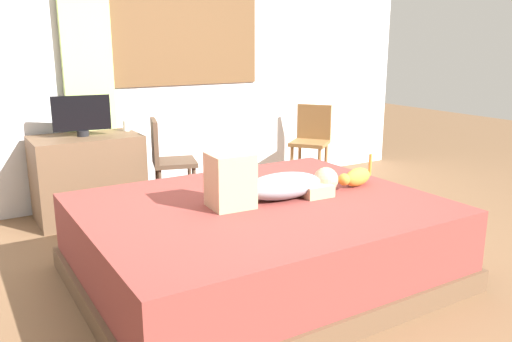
{
  "coord_description": "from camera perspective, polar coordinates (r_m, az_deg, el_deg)",
  "views": [
    {
      "loc": [
        -1.75,
        -2.55,
        1.53
      ],
      "look_at": [
        0.03,
        0.36,
        0.68
      ],
      "focal_mm": 36.53,
      "sensor_mm": 36.0,
      "label": 1
    }
  ],
  "objects": [
    {
      "name": "ground_plane",
      "position": [
        3.46,
        2.73,
        -12.36
      ],
      "size": [
        16.0,
        16.0,
        0.0
      ],
      "primitive_type": "plane",
      "color": "brown"
    },
    {
      "name": "back_wall_with_window",
      "position": [
        5.25,
        -12.16,
        12.85
      ],
      "size": [
        6.4,
        0.14,
        2.9
      ],
      "color": "silver",
      "rests_on": "ground"
    },
    {
      "name": "bed",
      "position": [
        3.44,
        0.32,
        -7.68
      ],
      "size": [
        2.26,
        1.83,
        0.53
      ],
      "color": "brown",
      "rests_on": "ground"
    },
    {
      "name": "person_lying",
      "position": [
        3.35,
        1.55,
        -1.37
      ],
      "size": [
        0.94,
        0.31,
        0.34
      ],
      "color": "#8C939E",
      "rests_on": "bed"
    },
    {
      "name": "cat",
      "position": [
        3.76,
        10.88,
        -0.66
      ],
      "size": [
        0.35,
        0.16,
        0.21
      ],
      "color": "#C67A2D",
      "rests_on": "bed"
    },
    {
      "name": "desk",
      "position": [
        4.81,
        -17.9,
        -0.67
      ],
      "size": [
        0.9,
        0.56,
        0.74
      ],
      "color": "brown",
      "rests_on": "ground"
    },
    {
      "name": "tv_monitor",
      "position": [
        4.71,
        -18.56,
        5.82
      ],
      "size": [
        0.48,
        0.1,
        0.35
      ],
      "color": "black",
      "rests_on": "desk"
    },
    {
      "name": "cup",
      "position": [
        4.9,
        -14.0,
        4.84
      ],
      "size": [
        0.06,
        0.06,
        0.09
      ],
      "primitive_type": "cylinder",
      "color": "white",
      "rests_on": "desk"
    },
    {
      "name": "chair_by_desk",
      "position": [
        4.79,
        -9.77,
        1.44
      ],
      "size": [
        0.47,
        0.47,
        0.86
      ],
      "color": "#4C3828",
      "rests_on": "ground"
    },
    {
      "name": "chair_spare",
      "position": [
        5.75,
        6.09,
        3.66
      ],
      "size": [
        0.53,
        0.53,
        0.86
      ],
      "color": "brown",
      "rests_on": "ground"
    },
    {
      "name": "curtain_left",
      "position": [
        4.98,
        -17.96,
        11.12
      ],
      "size": [
        0.44,
        0.06,
        2.68
      ],
      "primitive_type": "cube",
      "color": "#ADCC75",
      "rests_on": "ground"
    }
  ]
}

